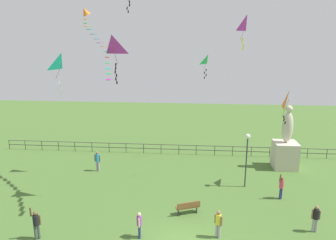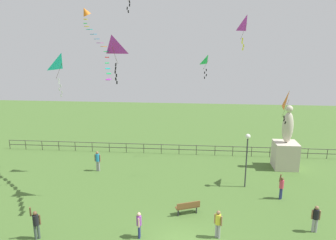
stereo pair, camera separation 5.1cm
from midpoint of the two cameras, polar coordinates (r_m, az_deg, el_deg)
statue_monument at (r=28.13m, az=20.62°, el=-5.05°), size 1.91×1.91×5.39m
lamppost at (r=23.11m, az=14.20°, el=-5.05°), size 0.36×0.36×4.07m
park_bench at (r=20.03m, az=3.60°, el=-15.62°), size 1.55×0.93×0.85m
person_0 at (r=17.88m, az=9.10°, el=-17.97°), size 0.42×0.31×1.62m
person_1 at (r=26.50m, az=-12.82°, el=-7.11°), size 0.52×0.32×1.70m
person_2 at (r=19.91m, az=25.34°, el=-15.73°), size 0.48×0.30×1.61m
person_3 at (r=17.78m, az=-5.36°, el=-18.30°), size 0.28×0.46×1.51m
person_4 at (r=18.92m, az=-23.06°, el=-16.92°), size 0.51×0.34×1.94m
person_5 at (r=22.82m, az=19.96°, el=-11.29°), size 0.42×0.40×1.86m
kite_0 at (r=23.39m, az=21.15°, el=3.42°), size 0.64×1.13×2.46m
kite_2 at (r=27.26m, az=7.26°, el=10.68°), size 0.91×1.11×2.03m
kite_3 at (r=19.38m, az=-10.27°, el=12.98°), size 1.26×1.05×2.91m
kite_4 at (r=22.16m, az=-18.89°, el=9.70°), size 1.05×1.27×2.91m
kite_5 at (r=23.01m, az=14.10°, el=16.58°), size 0.90×0.89×2.37m
streamer_kite at (r=24.10m, az=-14.50°, el=17.57°), size 4.13×7.65×4.59m
waterfront_railing at (r=29.74m, az=3.31°, el=-5.15°), size 36.02×0.06×0.95m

